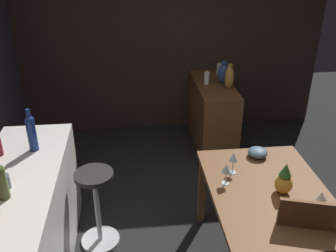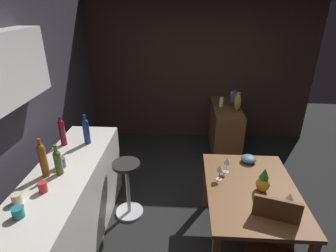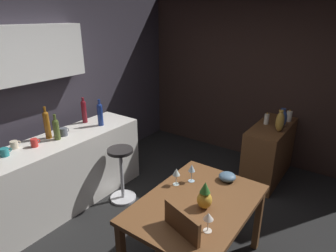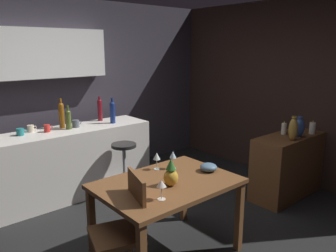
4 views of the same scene
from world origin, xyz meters
TOP-DOWN VIEW (x-y plane):
  - wall_side_right at (2.55, 0.30)m, footprint 0.10×4.40m
  - dining_table at (-0.10, -0.34)m, footprint 1.25×0.88m
  - kitchen_counter at (-0.18, 1.50)m, footprint 2.10×0.60m
  - sideboard_cabinet at (1.96, -0.37)m, footprint 1.10×0.44m
  - bar_stool at (0.29, 0.98)m, footprint 0.34×0.34m
  - wine_glass_left at (0.16, -0.13)m, footprint 0.07×0.07m
  - wine_glass_right at (-0.36, -0.59)m, footprint 0.08×0.08m
  - wine_glass_center at (0.03, -0.04)m, footprint 0.07×0.07m
  - pineapple_centerpiece at (-0.13, -0.43)m, footprint 0.13×0.13m
  - fruit_bowl at (0.38, -0.41)m, footprint 0.17×0.17m
  - wine_bottle_cobalt at (0.42, 1.44)m, footprint 0.07×0.07m
  - wine_bottle_olive at (-0.20, 1.50)m, footprint 0.07×0.07m
  - cup_slate at (-0.08, 1.54)m, footprint 0.12×0.09m
  - pillar_candle_tall at (2.26, -0.50)m, footprint 0.08×0.08m
  - pillar_candle_short at (1.96, -0.27)m, footprint 0.06×0.06m
  - vase_ceramic_blue at (1.97, -0.47)m, footprint 0.13×0.13m
  - vase_brass at (1.78, -0.50)m, footprint 0.11×0.11m

SIDE VIEW (x-z plane):
  - bar_stool at x=0.29m, z-range 0.02..0.75m
  - sideboard_cabinet at x=1.96m, z-range 0.00..0.82m
  - kitchen_counter at x=-0.18m, z-range 0.00..0.90m
  - dining_table at x=-0.10m, z-range 0.28..1.02m
  - fruit_bowl at x=0.38m, z-range 0.74..0.82m
  - pineapple_centerpiece at x=-0.13m, z-range 0.72..0.97m
  - wine_glass_right at x=-0.36m, z-range 0.79..0.95m
  - wine_glass_center at x=0.03m, z-range 0.79..0.96m
  - wine_glass_left at x=0.16m, z-range 0.79..0.97m
  - pillar_candle_short at x=1.96m, z-range 0.81..0.98m
  - pillar_candle_tall at x=2.26m, z-range 0.81..0.99m
  - vase_ceramic_blue at x=1.97m, z-range 0.81..1.08m
  - cup_slate at x=-0.08m, z-range 0.90..1.00m
  - vase_brass at x=1.78m, z-range 0.81..1.11m
  - wine_bottle_olive at x=-0.20m, z-range 0.89..1.19m
  - wine_bottle_cobalt at x=0.42m, z-range 0.89..1.24m
  - wall_side_right at x=2.55m, z-range 0.00..2.60m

